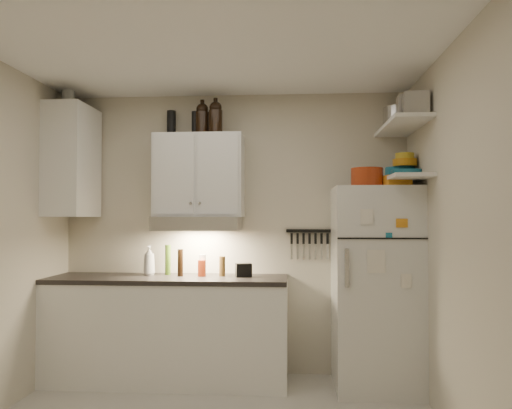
{
  "coord_description": "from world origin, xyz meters",
  "views": [
    {
      "loc": [
        0.54,
        -3.15,
        1.44
      ],
      "look_at": [
        0.25,
        0.9,
        1.55
      ],
      "focal_mm": 35.0,
      "sensor_mm": 36.0,
      "label": 1
    }
  ],
  "objects": [
    {
      "name": "bowl_teal",
      "position": [
        1.47,
        1.21,
        1.83
      ],
      "size": [
        0.25,
        0.25,
        0.1
      ],
      "primitive_type": "cylinder",
      "color": "#186988",
      "rests_on": "shelf_lo"
    },
    {
      "name": "growler_a",
      "position": [
        -0.27,
        1.31,
        2.35
      ],
      "size": [
        0.16,
        0.16,
        0.29
      ],
      "primitive_type": null,
      "rotation": [
        0.0,
        0.0,
        -0.43
      ],
      "color": "black",
      "rests_on": "upper_cabinet"
    },
    {
      "name": "stock_pot",
      "position": [
        1.51,
        1.37,
        2.32
      ],
      "size": [
        0.36,
        0.36,
        0.22
      ],
      "primitive_type": "cylinder",
      "rotation": [
        0.0,
        0.0,
        -0.2
      ],
      "color": "silver",
      "rests_on": "shelf_hi"
    },
    {
      "name": "growler_b",
      "position": [
        -0.14,
        1.26,
        2.35
      ],
      "size": [
        0.16,
        0.16,
        0.29
      ],
      "primitive_type": null,
      "rotation": [
        0.0,
        0.0,
        -0.42
      ],
      "color": "black",
      "rests_on": "upper_cabinet"
    },
    {
      "name": "caddy",
      "position": [
        0.12,
        1.24,
        0.98
      ],
      "size": [
        0.16,
        0.13,
        0.12
      ],
      "primitive_type": "cube",
      "rotation": [
        0.0,
        0.0,
        0.25
      ],
      "color": "black",
      "rests_on": "countertop"
    },
    {
      "name": "vinegar_bottle",
      "position": [
        -0.45,
        1.24,
        1.04
      ],
      "size": [
        0.06,
        0.06,
        0.24
      ],
      "primitive_type": "cylinder",
      "rotation": [
        0.0,
        0.0,
        -0.21
      ],
      "color": "black",
      "rests_on": "countertop"
    },
    {
      "name": "shelf_lo",
      "position": [
        1.45,
        1.02,
        1.76
      ],
      "size": [
        0.3,
        0.95,
        0.03
      ],
      "primitive_type": "cube",
      "color": "white",
      "rests_on": "right_wall"
    },
    {
      "name": "thermos_a",
      "position": [
        -0.33,
        1.33,
        2.31
      ],
      "size": [
        0.07,
        0.07,
        0.21
      ],
      "primitive_type": "cylinder",
      "rotation": [
        0.0,
        0.0,
        -0.0
      ],
      "color": "black",
      "rests_on": "upper_cabinet"
    },
    {
      "name": "spice_jar",
      "position": [
        1.3,
        1.1,
        1.75
      ],
      "size": [
        0.06,
        0.06,
        0.09
      ],
      "primitive_type": "cylinder",
      "rotation": [
        0.0,
        0.0,
        -0.18
      ],
      "color": "silver",
      "rests_on": "fridge"
    },
    {
      "name": "ceiling",
      "position": [
        0.0,
        0.0,
        2.61
      ],
      "size": [
        3.2,
        3.0,
        0.02
      ],
      "primitive_type": "cube",
      "color": "white",
      "rests_on": "ground"
    },
    {
      "name": "soap_bottle",
      "position": [
        -0.75,
        1.3,
        1.07
      ],
      "size": [
        0.13,
        0.13,
        0.3
      ],
      "primitive_type": "imported",
      "rotation": [
        0.0,
        0.0,
        -0.1
      ],
      "color": "white",
      "rests_on": "countertop"
    },
    {
      "name": "oil_bottle",
      "position": [
        -0.59,
        1.35,
        1.06
      ],
      "size": [
        0.07,
        0.07,
        0.27
      ],
      "primitive_type": "cylinder",
      "rotation": [
        0.0,
        0.0,
        0.36
      ],
      "color": "#3C5D17",
      "rests_on": "countertop"
    },
    {
      "name": "red_jar",
      "position": [
        -0.26,
        1.25,
        0.99
      ],
      "size": [
        0.09,
        0.09,
        0.15
      ],
      "primitive_type": "cylinder",
      "rotation": [
        0.0,
        0.0,
        0.37
      ],
      "color": "#952E11",
      "rests_on": "countertop"
    },
    {
      "name": "countertop",
      "position": [
        -0.55,
        1.2,
        0.9
      ],
      "size": [
        2.1,
        0.62,
        0.04
      ],
      "primitive_type": "cube",
      "color": "black",
      "rests_on": "base_cabinet"
    },
    {
      "name": "book_stack",
      "position": [
        1.38,
        0.99,
        1.74
      ],
      "size": [
        0.24,
        0.28,
        0.08
      ],
      "primitive_type": "cube",
      "rotation": [
        0.0,
        0.0,
        0.18
      ],
      "color": "orange",
      "rests_on": "fridge"
    },
    {
      "name": "bowl_orange",
      "position": [
        1.49,
        1.11,
        1.91
      ],
      "size": [
        0.2,
        0.2,
        0.06
      ],
      "primitive_type": "cylinder",
      "color": "#B97511",
      "rests_on": "bowl_teal"
    },
    {
      "name": "back_wall",
      "position": [
        0.0,
        1.51,
        1.3
      ],
      "size": [
        3.2,
        0.02,
        2.6
      ],
      "primitive_type": "cube",
      "color": "beige",
      "rests_on": "ground"
    },
    {
      "name": "side_jar",
      "position": [
        -1.49,
        1.22,
        2.53
      ],
      "size": [
        0.12,
        0.12,
        0.15
      ],
      "primitive_type": "cylinder",
      "rotation": [
        0.0,
        0.0,
        -0.1
      ],
      "color": "silver",
      "rests_on": "side_cabinet"
    },
    {
      "name": "right_wall",
      "position": [
        1.61,
        0.0,
        1.3
      ],
      "size": [
        0.02,
        3.0,
        2.6
      ],
      "primitive_type": "cube",
      "color": "beige",
      "rests_on": "ground"
    },
    {
      "name": "side_cabinet",
      "position": [
        -1.44,
        1.2,
        1.95
      ],
      "size": [
        0.33,
        0.55,
        1.0
      ],
      "primitive_type": "cube",
      "color": "white",
      "rests_on": "left_wall"
    },
    {
      "name": "upper_cabinet",
      "position": [
        -0.3,
        1.33,
        1.83
      ],
      "size": [
        0.8,
        0.33,
        0.75
      ],
      "primitive_type": "cube",
      "color": "white",
      "rests_on": "back_wall"
    },
    {
      "name": "knife_strip",
      "position": [
        0.7,
        1.49,
        1.32
      ],
      "size": [
        0.42,
        0.02,
        0.03
      ],
      "primitive_type": "cube",
      "color": "black",
      "rests_on": "back_wall"
    },
    {
      "name": "shelf_hi",
      "position": [
        1.45,
        1.02,
        2.2
      ],
      "size": [
        0.3,
        0.95,
        0.03
      ],
      "primitive_type": "cube",
      "color": "white",
      "rests_on": "right_wall"
    },
    {
      "name": "tin_b",
      "position": [
        1.5,
        0.74,
        2.31
      ],
      "size": [
        0.21,
        0.21,
        0.19
      ],
      "primitive_type": "cube",
      "rotation": [
        0.0,
        0.0,
        -0.14
      ],
      "color": "#AAAAAD",
      "rests_on": "shelf_hi"
    },
    {
      "name": "fridge",
      "position": [
        1.25,
        1.16,
        0.85
      ],
      "size": [
        0.7,
        0.68,
        1.7
      ],
      "primitive_type": "cube",
      "color": "silver",
      "rests_on": "floor"
    },
    {
      "name": "thermos_b",
      "position": [
        -0.58,
        1.41,
        2.32
      ],
      "size": [
        0.11,
        0.11,
        0.24
      ],
      "primitive_type": "cylinder",
      "rotation": [
        0.0,
        0.0,
        0.43
      ],
      "color": "black",
      "rests_on": "upper_cabinet"
    },
    {
      "name": "clear_bottle",
      "position": [
        -0.26,
        1.29,
        1.02
      ],
      "size": [
        0.08,
        0.08,
        0.19
      ],
      "primitive_type": "cylinder",
      "rotation": [
        0.0,
        0.0,
        0.38
      ],
      "color": "silver",
      "rests_on": "countertop"
    },
    {
      "name": "pepper_mill",
      "position": [
        -0.08,
        1.28,
        1.01
      ],
      "size": [
        0.07,
        0.07,
        0.18
      ],
      "primitive_type": "cylinder",
      "rotation": [
        0.0,
        0.0,
        0.41
      ],
      "color": "brown",
      "rests_on": "countertop"
    },
    {
      "name": "range_hood",
      "position": [
        -0.3,
        1.27,
        1.39
      ],
      "size": [
        0.76,
        0.46,
        0.12
      ],
      "primitive_type": "cube",
      "color": "silver",
      "rests_on": "back_wall"
    },
    {
      "name": "plates",
      "position": [
        1.5,
        1.06,
        1.81
      ],
      "size": [
        0.33,
        0.33,
        0.07
      ],
      "primitive_type": "cylinder",
      "rotation": [
        0.0,
        0.0,
        0.29
      ],
      "color": "#186988",
      "rests_on": "shelf_lo"
    },
    {
      "name": "bowl_yellow",
      "position": [
        1.49,
        1.11,
        1.96
      ],
      "size": [
        0.16,
        0.16,
        0.05
      ],
      "primitive_type": "cylinder",
      "color": "gold",
      "rests_on": "bowl_orange"
    },
    {
      "name": "base_cabinet",
      "position": [
        -0.55,
        1.2,
        0.44
      ],
      "size": [
        2.1,
        0.6,
        0.88
      ],
      "primitive_type": "cube",
      "color": "white",
      "rests_on": "floor"
    },
    {
      "name": "dutch_oven",
      "position": [
        1.16,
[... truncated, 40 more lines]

